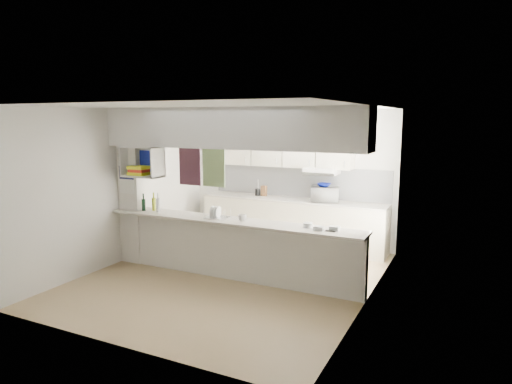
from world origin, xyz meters
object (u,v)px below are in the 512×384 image
Objects in this scene: microwave at (325,194)px; wine_bottles at (152,204)px; bowl at (324,185)px; dish_rack at (217,213)px.

microwave is 1.38× the size of wine_bottles.
bowl is 2.35m from dish_rack.
bowl is at bearing -45.88° from microwave.
bowl is (-0.02, 0.01, 0.17)m from microwave.
bowl is 3.11m from wine_bottles.
bowl is at bearing 42.86° from wine_bottles.
wine_bottles is (-2.28, -2.11, -0.19)m from bowl.
microwave is 2.34m from dish_rack.
dish_rack is at bearing -116.47° from bowl.
bowl reaches higher than dish_rack.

